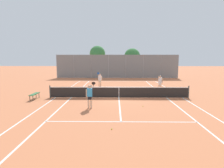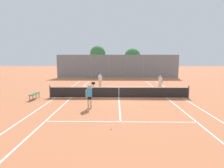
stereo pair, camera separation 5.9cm
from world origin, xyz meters
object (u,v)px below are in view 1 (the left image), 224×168
loose_tennis_ball_0 (143,106)px  tree_behind_left (98,54)px  player_near_side (90,95)px  tree_behind_right (132,57)px  player_far_right (160,82)px  courtside_bench (34,94)px  player_far_left (100,79)px  loose_tennis_ball_1 (112,129)px  tennis_net (119,92)px

loose_tennis_ball_0 → tree_behind_left: (-5.20, 23.00, 3.99)m
player_near_side → tree_behind_right: (4.60, 21.54, 2.58)m
player_far_right → loose_tennis_ball_0: bearing=-111.6°
tree_behind_right → courtside_bench: bearing=-117.1°
player_near_side → tree_behind_right: size_ratio=0.36×
player_near_side → tree_behind_left: size_ratio=0.32×
courtside_bench → tree_behind_left: tree_behind_left is taller
player_far_left → loose_tennis_ball_1: size_ratio=26.88×
player_far_right → loose_tennis_ball_0: player_far_right is taller
player_far_left → player_far_right: size_ratio=1.11×
player_near_side → player_far_left: same height
loose_tennis_ball_0 → courtside_bench: bearing=164.9°
tree_behind_left → tree_behind_right: size_ratio=1.11×
player_far_left → courtside_bench: size_ratio=1.18×
tennis_net → player_near_side: size_ratio=6.76×
loose_tennis_ball_1 → tree_behind_left: bearing=96.3°
player_near_side → tennis_net: bearing=59.6°
loose_tennis_ball_0 → loose_tennis_ball_1: size_ratio=1.00×
courtside_bench → player_far_right: bearing=21.3°
player_near_side → player_far_right: 9.71m
loose_tennis_ball_0 → tree_behind_left: size_ratio=0.01×
player_far_left → loose_tennis_ball_0: size_ratio=26.88×
player_far_left → courtside_bench: (-4.93, -6.78, -0.52)m
player_far_left → tree_behind_right: (4.65, 11.91, 2.58)m
loose_tennis_ball_0 → player_near_side: bearing=-172.4°
tree_behind_left → tree_behind_right: 6.41m
tennis_net → courtside_bench: size_ratio=8.00×
loose_tennis_ball_0 → courtside_bench: (-8.70, 2.34, 0.38)m
player_far_right → loose_tennis_ball_0: 7.36m
player_near_side → loose_tennis_ball_1: player_near_side is taller
loose_tennis_ball_1 → player_near_side: bearing=111.1°
tennis_net → courtside_bench: tennis_net is taller
player_near_side → loose_tennis_ball_1: (1.58, -4.08, -0.89)m
player_far_left → loose_tennis_ball_0: 9.91m
player_far_left → loose_tennis_ball_1: (1.63, -13.70, -0.89)m
player_far_left → courtside_bench: 8.40m
loose_tennis_ball_0 → tree_behind_right: (0.88, 21.04, 3.48)m
player_far_left → tree_behind_right: bearing=68.7°
tennis_net → loose_tennis_ball_0: bearing=-61.2°
player_far_left → tennis_net: bearing=-71.0°
tennis_net → tree_behind_left: tree_behind_left is taller
courtside_bench → tree_behind_left: bearing=80.4°
loose_tennis_ball_1 → tree_behind_right: tree_behind_right is taller
courtside_bench → tree_behind_right: bearing=62.9°
player_near_side → courtside_bench: (-4.98, 2.84, -0.52)m
player_far_right → loose_tennis_ball_1: 12.38m
tennis_net → courtside_bench: bearing=-174.6°
player_near_side → tree_behind_left: 23.75m
tennis_net → tree_behind_right: size_ratio=2.41×
tennis_net → tree_behind_right: bearing=82.0°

